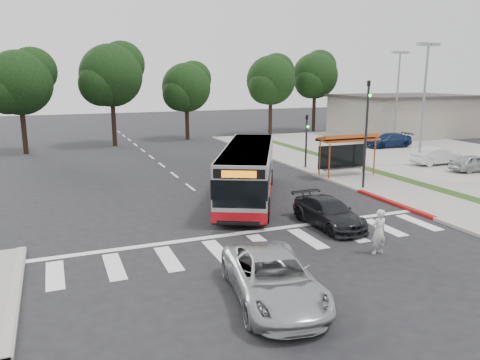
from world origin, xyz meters
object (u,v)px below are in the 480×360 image
transit_bus (248,173)px  pedestrian (379,232)px  dark_sedan (329,213)px  silver_suv_south (273,278)px

transit_bus → pedestrian: (1.40, -9.61, -0.58)m
pedestrian → dark_sedan: pedestrian is taller
transit_bus → pedestrian: size_ratio=6.41×
silver_suv_south → dark_sedan: bearing=55.0°
dark_sedan → silver_suv_south: (-5.56, -5.65, 0.10)m
pedestrian → dark_sedan: size_ratio=0.41×
transit_bus → pedestrian: transit_bus is taller
pedestrian → dark_sedan: 3.67m
transit_bus → silver_suv_south: 12.32m
pedestrian → dark_sedan: (0.09, 3.66, -0.25)m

